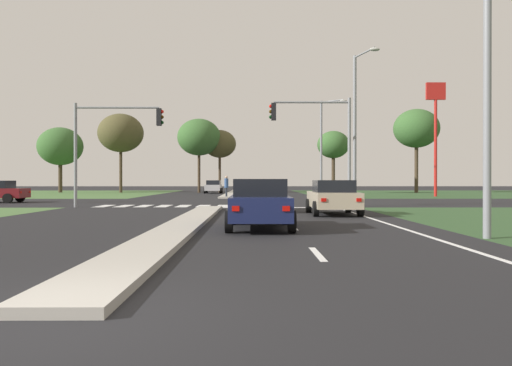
% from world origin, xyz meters
% --- Properties ---
extents(ground_plane, '(200.00, 200.00, 0.00)m').
position_xyz_m(ground_plane, '(0.00, 30.00, 0.00)').
color(ground_plane, black).
extents(grass_verge_far_left, '(35.00, 35.00, 0.01)m').
position_xyz_m(grass_verge_far_left, '(-25.50, 54.50, 0.00)').
color(grass_verge_far_left, '#476B38').
rests_on(grass_verge_far_left, ground).
extents(grass_verge_far_right, '(35.00, 35.00, 0.01)m').
position_xyz_m(grass_verge_far_right, '(25.50, 54.50, 0.00)').
color(grass_verge_far_right, '#2D4C28').
rests_on(grass_verge_far_right, ground).
extents(median_island_near, '(1.20, 22.00, 0.14)m').
position_xyz_m(median_island_near, '(0.00, 11.00, 0.07)').
color(median_island_near, '#ADA89E').
rests_on(median_island_near, ground).
extents(median_island_far, '(1.20, 36.00, 0.14)m').
position_xyz_m(median_island_far, '(0.00, 55.00, 0.07)').
color(median_island_far, '#ADA89E').
rests_on(median_island_far, ground).
extents(lane_dash_near, '(0.14, 2.00, 0.01)m').
position_xyz_m(lane_dash_near, '(3.50, 4.95, 0.01)').
color(lane_dash_near, silver).
rests_on(lane_dash_near, ground).
extents(lane_dash_second, '(0.14, 2.00, 0.01)m').
position_xyz_m(lane_dash_second, '(3.50, 10.95, 0.01)').
color(lane_dash_second, silver).
rests_on(lane_dash_second, ground).
extents(lane_dash_third, '(0.14, 2.00, 0.01)m').
position_xyz_m(lane_dash_third, '(3.50, 16.95, 0.01)').
color(lane_dash_third, silver).
rests_on(lane_dash_third, ground).
extents(lane_dash_fourth, '(0.14, 2.00, 0.01)m').
position_xyz_m(lane_dash_fourth, '(3.50, 22.95, 0.01)').
color(lane_dash_fourth, silver).
rests_on(lane_dash_fourth, ground).
extents(edge_line_right, '(0.14, 24.00, 0.01)m').
position_xyz_m(edge_line_right, '(6.85, 12.00, 0.01)').
color(edge_line_right, silver).
rests_on(edge_line_right, ground).
extents(stop_bar_near, '(6.40, 0.50, 0.01)m').
position_xyz_m(stop_bar_near, '(3.80, 23.00, 0.01)').
color(stop_bar_near, silver).
rests_on(stop_bar_near, ground).
extents(crosswalk_bar_near, '(0.70, 2.80, 0.01)m').
position_xyz_m(crosswalk_bar_near, '(-6.40, 24.80, 0.01)').
color(crosswalk_bar_near, silver).
rests_on(crosswalk_bar_near, ground).
extents(crosswalk_bar_second, '(0.70, 2.80, 0.01)m').
position_xyz_m(crosswalk_bar_second, '(-5.25, 24.80, 0.01)').
color(crosswalk_bar_second, silver).
rests_on(crosswalk_bar_second, ground).
extents(crosswalk_bar_third, '(0.70, 2.80, 0.01)m').
position_xyz_m(crosswalk_bar_third, '(-4.10, 24.80, 0.01)').
color(crosswalk_bar_third, silver).
rests_on(crosswalk_bar_third, ground).
extents(crosswalk_bar_fourth, '(0.70, 2.80, 0.01)m').
position_xyz_m(crosswalk_bar_fourth, '(-2.95, 24.80, 0.01)').
color(crosswalk_bar_fourth, silver).
rests_on(crosswalk_bar_fourth, ground).
extents(crosswalk_bar_fifth, '(0.70, 2.80, 0.01)m').
position_xyz_m(crosswalk_bar_fifth, '(-1.80, 24.80, 0.01)').
color(crosswalk_bar_fifth, silver).
rests_on(crosswalk_bar_fifth, ground).
extents(crosswalk_bar_sixth, '(0.70, 2.80, 0.01)m').
position_xyz_m(crosswalk_bar_sixth, '(-0.65, 24.80, 0.01)').
color(crosswalk_bar_sixth, silver).
rests_on(crosswalk_bar_sixth, ground).
extents(crosswalk_bar_seventh, '(0.70, 2.80, 0.01)m').
position_xyz_m(crosswalk_bar_seventh, '(0.50, 24.80, 0.01)').
color(crosswalk_bar_seventh, silver).
rests_on(crosswalk_bar_seventh, ground).
extents(crosswalk_bar_eighth, '(0.70, 2.80, 0.01)m').
position_xyz_m(crosswalk_bar_eighth, '(1.65, 24.80, 0.01)').
color(crosswalk_bar_eighth, silver).
rests_on(crosswalk_bar_eighth, ground).
extents(car_grey_second, '(1.99, 4.18, 1.51)m').
position_xyz_m(car_grey_second, '(2.39, 19.62, 0.77)').
color(car_grey_second, slate).
rests_on(car_grey_second, ground).
extents(car_silver_third, '(1.99, 4.22, 1.51)m').
position_xyz_m(car_silver_third, '(-2.32, 55.54, 0.77)').
color(car_silver_third, '#B7B7BC').
rests_on(car_silver_third, ground).
extents(car_beige_fourth, '(2.07, 4.28, 1.50)m').
position_xyz_m(car_beige_fourth, '(5.73, 17.22, 0.77)').
color(car_beige_fourth, '#BCAD8E').
rests_on(car_beige_fourth, ground).
extents(car_navy_fifth, '(2.00, 4.39, 1.53)m').
position_xyz_m(car_navy_fifth, '(2.42, 10.57, 0.78)').
color(car_navy_fifth, '#161E47').
rests_on(car_navy_fifth, ground).
extents(traffic_signal_near_left, '(4.98, 0.32, 5.78)m').
position_xyz_m(traffic_signal_near_left, '(-5.82, 23.40, 4.00)').
color(traffic_signal_near_left, gray).
rests_on(traffic_signal_near_left, ground).
extents(traffic_signal_near_right, '(4.56, 0.32, 6.09)m').
position_xyz_m(traffic_signal_near_right, '(6.03, 23.40, 4.16)').
color(traffic_signal_near_right, gray).
rests_on(traffic_signal_near_right, ground).
extents(street_lamp_near, '(1.32, 1.56, 10.68)m').
position_xyz_m(street_lamp_near, '(8.11, 7.83, 5.86)').
color(street_lamp_near, gray).
rests_on(street_lamp_near, ground).
extents(street_lamp_second, '(1.00, 2.52, 8.78)m').
position_xyz_m(street_lamp_second, '(8.25, 24.59, 4.96)').
color(street_lamp_second, gray).
rests_on(street_lamp_second, ground).
extents(street_lamp_third, '(2.06, 1.65, 8.38)m').
position_xyz_m(street_lamp_third, '(8.37, 39.36, 4.74)').
color(street_lamp_third, gray).
rests_on(street_lamp_third, ground).
extents(pedestrian_at_median, '(0.34, 0.34, 1.74)m').
position_xyz_m(pedestrian_at_median, '(0.03, 38.44, 1.20)').
color(pedestrian_at_median, '#232833').
rests_on(pedestrian_at_median, median_island_far).
extents(fastfood_pole_sign, '(1.80, 0.40, 10.63)m').
position_xyz_m(fastfood_pole_sign, '(19.35, 43.01, 7.82)').
color(fastfood_pole_sign, red).
rests_on(fastfood_pole_sign, ground).
extents(treeline_near, '(5.55, 5.55, 8.11)m').
position_xyz_m(treeline_near, '(-21.69, 59.54, 5.73)').
color(treeline_near, '#423323').
rests_on(treeline_near, ground).
extents(treeline_second, '(5.59, 5.59, 9.74)m').
position_xyz_m(treeline_second, '(-14.02, 58.95, 7.34)').
color(treeline_second, '#423323').
rests_on(treeline_second, ground).
extents(treeline_third, '(5.24, 5.24, 8.98)m').
position_xyz_m(treeline_third, '(-4.23, 57.69, 6.73)').
color(treeline_third, '#423323').
rests_on(treeline_third, ground).
extents(treeline_fourth, '(4.05, 4.05, 7.75)m').
position_xyz_m(treeline_fourth, '(-1.80, 59.04, 6.00)').
color(treeline_fourth, '#423323').
rests_on(treeline_fourth, ground).
extents(treeline_fifth, '(3.72, 3.72, 7.24)m').
position_xyz_m(treeline_fifth, '(11.63, 54.78, 5.60)').
color(treeline_fifth, '#423323').
rests_on(treeline_fifth, ground).
extents(treeline_sixth, '(5.54, 5.54, 10.21)m').
position_xyz_m(treeline_sixth, '(22.28, 57.89, 7.82)').
color(treeline_sixth, '#423323').
rests_on(treeline_sixth, ground).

